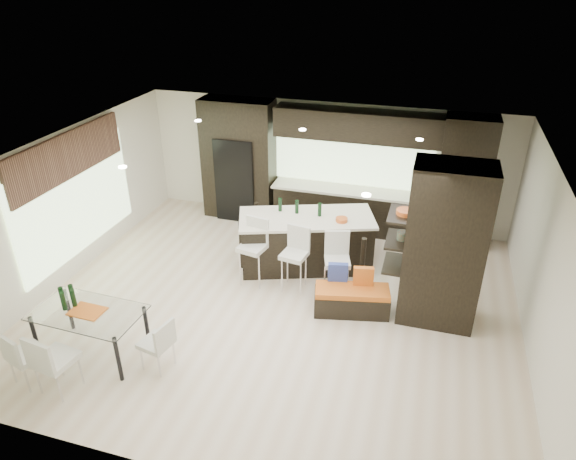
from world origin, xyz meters
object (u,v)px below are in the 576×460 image
(stool_mid, at_px, (294,266))
(stool_right, at_px, (337,272))
(bench, at_px, (352,300))
(floor_vase, at_px, (420,276))
(kitchen_island, at_px, (306,241))
(chair_far, at_px, (28,358))
(dining_table, at_px, (92,333))
(chair_end, at_px, (157,346))
(stool_left, at_px, (253,258))
(chair_near, at_px, (57,363))

(stool_mid, xyz_separation_m, stool_right, (0.77, -0.00, 0.00))
(bench, bearing_deg, floor_vase, 17.54)
(kitchen_island, distance_m, chair_far, 5.05)
(floor_vase, bearing_deg, dining_table, -149.60)
(stool_right, distance_m, chair_end, 3.29)
(stool_mid, bearing_deg, stool_right, 9.10)
(stool_right, xyz_separation_m, chair_end, (-2.12, -2.52, -0.10))
(kitchen_island, height_order, dining_table, kitchen_island)
(kitchen_island, xyz_separation_m, chair_end, (-1.34, -3.37, -0.14))
(dining_table, bearing_deg, bench, 32.73)
(bench, xyz_separation_m, floor_vase, (1.04, 0.59, 0.32))
(chair_far, bearing_deg, stool_left, 74.16)
(kitchen_island, xyz_separation_m, dining_table, (-2.42, -3.37, -0.14))
(floor_vase, height_order, chair_end, floor_vase)
(stool_left, distance_m, chair_far, 3.90)
(stool_right, height_order, chair_end, stool_right)
(kitchen_island, height_order, stool_left, kitchen_island)
(stool_left, xyz_separation_m, stool_mid, (0.77, 0.01, -0.03))
(chair_end, bearing_deg, stool_mid, -16.14)
(chair_end, bearing_deg, floor_vase, -40.58)
(stool_mid, height_order, bench, stool_mid)
(stool_left, xyz_separation_m, chair_near, (-1.65, -3.28, -0.05))
(stool_right, height_order, chair_near, stool_right)
(floor_vase, bearing_deg, chair_far, -145.92)
(stool_left, height_order, dining_table, stool_left)
(chair_near, distance_m, chair_far, 0.50)
(kitchen_island, xyz_separation_m, stool_mid, (0.00, -0.86, -0.04))
(stool_mid, height_order, chair_far, stool_mid)
(kitchen_island, distance_m, chair_end, 3.63)
(chair_far, relative_size, chair_end, 1.07)
(stool_mid, xyz_separation_m, bench, (1.13, -0.42, -0.24))
(bench, height_order, dining_table, dining_table)
(stool_mid, distance_m, chair_far, 4.38)
(chair_end, bearing_deg, dining_table, 101.93)
(bench, bearing_deg, stool_left, 155.95)
(stool_left, height_order, bench, stool_left)
(stool_mid, xyz_separation_m, chair_near, (-2.42, -3.29, -0.03))
(bench, xyz_separation_m, chair_near, (-3.55, -2.87, 0.21))
(chair_far, height_order, chair_end, chair_far)
(stool_left, relative_size, dining_table, 0.64)
(kitchen_island, relative_size, stool_left, 2.49)
(chair_near, bearing_deg, dining_table, 98.14)
(stool_left, height_order, chair_far, stool_left)
(dining_table, bearing_deg, stool_right, 40.31)
(chair_far, bearing_deg, dining_table, 73.99)
(kitchen_island, height_order, stool_right, kitchen_island)
(dining_table, xyz_separation_m, chair_near, (0.00, -0.77, 0.07))
(floor_vase, distance_m, chair_far, 6.14)
(chair_far, bearing_deg, kitchen_island, 72.22)
(stool_right, height_order, chair_far, stool_right)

